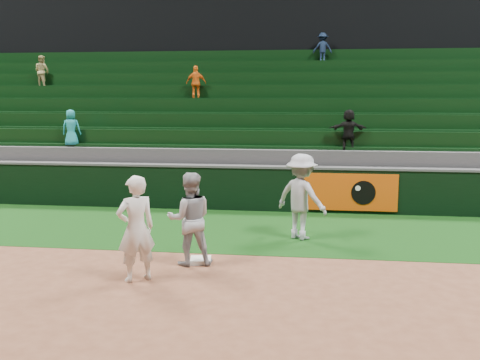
{
  "coord_description": "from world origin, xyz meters",
  "views": [
    {
      "loc": [
        1.93,
        -9.31,
        3.14
      ],
      "look_at": [
        0.43,
        2.3,
        1.3
      ],
      "focal_mm": 40.0,
      "sensor_mm": 36.0,
      "label": 1
    }
  ],
  "objects_px": {
    "first_base": "(201,260)",
    "base_coach": "(301,197)",
    "first_baseman": "(136,229)",
    "baserunner": "(190,219)"
  },
  "relations": [
    {
      "from": "baserunner",
      "to": "base_coach",
      "type": "height_order",
      "value": "base_coach"
    },
    {
      "from": "base_coach",
      "to": "first_base",
      "type": "bearing_deg",
      "value": 79.01
    },
    {
      "from": "first_base",
      "to": "baserunner",
      "type": "height_order",
      "value": "baserunner"
    },
    {
      "from": "baserunner",
      "to": "base_coach",
      "type": "xyz_separation_m",
      "value": [
        2.04,
        2.08,
        0.08
      ]
    },
    {
      "from": "first_baseman",
      "to": "baserunner",
      "type": "relative_size",
      "value": 1.05
    },
    {
      "from": "baserunner",
      "to": "first_base",
      "type": "bearing_deg",
      "value": -161.7
    },
    {
      "from": "base_coach",
      "to": "first_baseman",
      "type": "bearing_deg",
      "value": 80.79
    },
    {
      "from": "first_base",
      "to": "baserunner",
      "type": "relative_size",
      "value": 0.22
    },
    {
      "from": "first_base",
      "to": "base_coach",
      "type": "height_order",
      "value": "base_coach"
    },
    {
      "from": "first_baseman",
      "to": "base_coach",
      "type": "xyz_separation_m",
      "value": [
        2.74,
        3.08,
        0.04
      ]
    }
  ]
}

